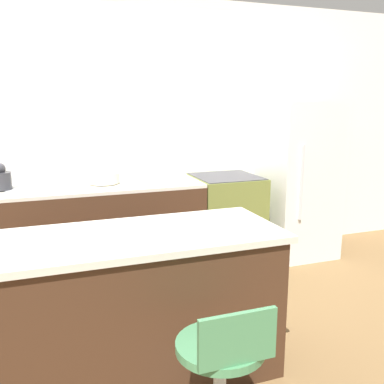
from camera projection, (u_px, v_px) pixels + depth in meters
ground_plane at (127, 290)px, 3.75m from camera, size 14.00×14.00×0.00m
wall_back at (108, 136)px, 4.11m from camera, size 8.00×0.06×2.60m
back_counter at (82, 234)px, 3.86m from camera, size 2.18×0.64×0.90m
kitchen_island at (129, 307)px, 2.50m from camera, size 1.80×0.72×0.89m
oven_range at (226, 220)px, 4.33m from camera, size 0.64×0.65×0.90m
refrigerator at (298, 180)px, 4.51m from camera, size 0.70×0.70×1.63m
stool_chair at (222, 377)px, 1.95m from camera, size 0.41×0.41×0.79m
kettle at (1, 179)px, 3.58m from camera, size 0.17×0.17×0.22m
mixing_bowl at (104, 178)px, 3.87m from camera, size 0.28×0.28×0.10m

